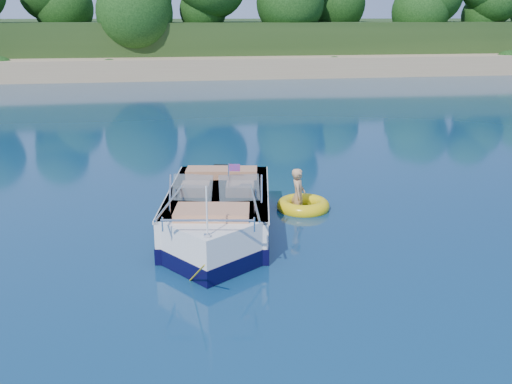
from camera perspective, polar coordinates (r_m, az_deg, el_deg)
ground at (r=9.83m, az=14.80°, el=-10.86°), size 160.00×160.00×0.00m
shoreline at (r=71.82m, az=-6.47°, el=14.31°), size 170.00×59.00×6.00m
treeline at (r=49.03m, az=-5.09°, el=18.37°), size 150.00×7.12×8.19m
motorboat at (r=12.26m, az=-3.84°, el=-2.56°), size 2.83×6.05×2.03m
tow_tube at (r=13.97m, az=4.73°, el=-1.38°), size 1.33×1.33×0.34m
boy at (r=13.91m, az=4.20°, el=-1.84°), size 0.51×0.81×1.47m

